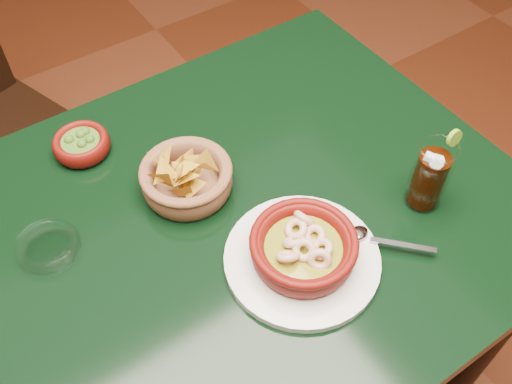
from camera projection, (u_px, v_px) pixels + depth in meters
dining_table at (184, 277)px, 1.00m from camera, size 1.20×0.80×0.75m
shrimp_plate at (303, 251)px, 0.88m from camera, size 0.31×0.25×0.07m
chip_basket at (186, 178)px, 0.97m from camera, size 0.19×0.19×0.11m
guacamole_ramekin at (82, 144)px, 1.04m from camera, size 0.12×0.12×0.04m
cola_drink at (430, 176)px, 0.93m from camera, size 0.13×0.13×0.15m
glass_ashtray at (48, 247)px, 0.90m from camera, size 0.11×0.11×0.03m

